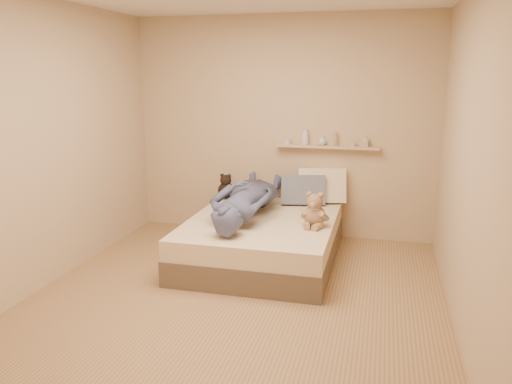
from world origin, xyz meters
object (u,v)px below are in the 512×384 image
(bed, at_px, (263,239))
(person, at_px, (246,198))
(dark_plush, at_px, (226,188))
(pillow_grey, at_px, (303,190))
(wall_shelf, at_px, (327,147))
(game_console, at_px, (232,220))
(pillow_cream, at_px, (322,186))
(teddy_bear, at_px, (314,212))

(bed, height_order, person, person)
(bed, distance_m, dark_plush, 1.02)
(pillow_grey, bearing_deg, bed, -114.33)
(person, relative_size, wall_shelf, 1.40)
(game_console, xyz_separation_m, pillow_cream, (0.66, 1.40, 0.07))
(pillow_grey, bearing_deg, pillow_cream, 35.57)
(bed, bearing_deg, pillow_cream, 58.55)
(bed, bearing_deg, pillow_grey, 65.67)
(game_console, relative_size, pillow_grey, 0.33)
(dark_plush, bearing_deg, person, -57.38)
(pillow_grey, xyz_separation_m, wall_shelf, (0.24, 0.22, 0.48))
(dark_plush, distance_m, person, 0.81)
(teddy_bear, bearing_deg, pillow_grey, 106.50)
(bed, xyz_separation_m, game_console, (-0.15, -0.57, 0.36))
(bed, xyz_separation_m, teddy_bear, (0.56, -0.15, 0.37))
(pillow_grey, xyz_separation_m, person, (-0.51, -0.65, 0.03))
(game_console, bearing_deg, bed, 74.90)
(game_console, distance_m, pillow_grey, 1.35)
(dark_plush, relative_size, person, 0.19)
(bed, distance_m, pillow_grey, 0.85)
(teddy_bear, xyz_separation_m, person, (-0.75, 0.19, 0.05))
(bed, bearing_deg, game_console, -105.10)
(person, bearing_deg, pillow_cream, -131.71)
(wall_shelf, bearing_deg, bed, -121.18)
(dark_plush, distance_m, wall_shelf, 1.30)
(game_console, distance_m, person, 0.62)
(person, xyz_separation_m, wall_shelf, (0.74, 0.87, 0.45))
(dark_plush, relative_size, pillow_cream, 0.57)
(teddy_bear, height_order, person, person)
(dark_plush, bearing_deg, wall_shelf, 9.09)
(teddy_bear, xyz_separation_m, dark_plush, (-1.19, 0.87, -0.01))
(game_console, height_order, wall_shelf, wall_shelf)
(bed, xyz_separation_m, person, (-0.19, 0.04, 0.43))
(game_console, height_order, pillow_grey, pillow_grey)
(dark_plush, bearing_deg, pillow_cream, 5.51)
(teddy_bear, xyz_separation_m, pillow_cream, (-0.05, 0.98, 0.05))
(pillow_cream, xyz_separation_m, person, (-0.70, -0.79, 0.00))
(bed, height_order, game_console, game_console)
(dark_plush, relative_size, wall_shelf, 0.26)
(game_console, distance_m, dark_plush, 1.38)
(bed, xyz_separation_m, pillow_cream, (0.51, 0.83, 0.43))
(pillow_cream, height_order, person, pillow_cream)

